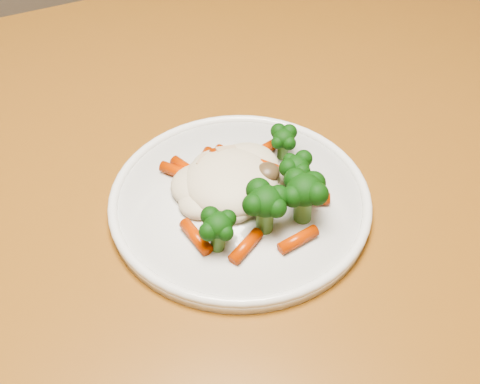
{
  "coord_description": "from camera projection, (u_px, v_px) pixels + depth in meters",
  "views": [
    {
      "loc": [
        -0.33,
        -0.58,
        1.2
      ],
      "look_at": [
        -0.07,
        -0.25,
        0.77
      ],
      "focal_mm": 45.0,
      "sensor_mm": 36.0,
      "label": 1
    }
  ],
  "objects": [
    {
      "name": "plate",
      "position": [
        240.0,
        202.0,
        0.61
      ],
      "size": [
        0.26,
        0.26,
        0.01
      ],
      "primitive_type": "cylinder",
      "color": "white",
      "rests_on": "dining_table"
    },
    {
      "name": "meal",
      "position": [
        251.0,
        185.0,
        0.59
      ],
      "size": [
        0.17,
        0.18,
        0.05
      ],
      "color": "beige",
      "rests_on": "plate"
    },
    {
      "name": "dining_table",
      "position": [
        165.0,
        235.0,
        0.71
      ],
      "size": [
        1.46,
        1.14,
        0.75
      ],
      "rotation": [
        0.0,
        0.0,
        -0.24
      ],
      "color": "#985E23",
      "rests_on": "ground"
    }
  ]
}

